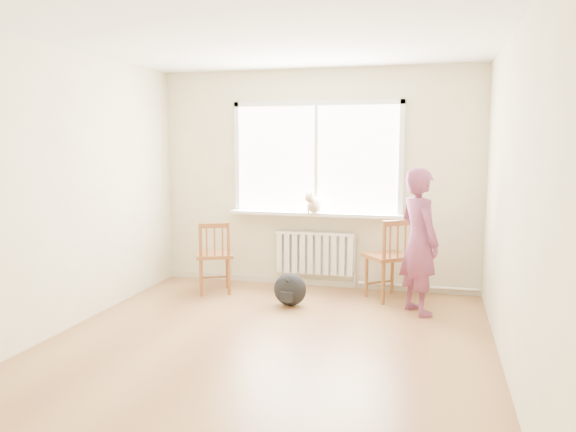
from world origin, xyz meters
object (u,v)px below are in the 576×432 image
Objects in this scene: person at (419,241)px; backpack at (290,289)px; chair_right at (391,259)px; chair_left at (214,257)px; cat at (314,204)px.

person reaches higher than backpack.
chair_left is at bearing -31.68° from chair_right.
chair_left is 1.08m from backpack.
cat reaches higher than chair_right.
cat is (1.11, 0.49, 0.62)m from chair_left.
chair_left is at bearing 50.07° from person.
person is at bearing 150.84° from chair_left.
cat reaches higher than chair_left.
cat reaches higher than backpack.
person is (0.32, -0.42, 0.29)m from chair_right.
person reaches higher than chair_left.
chair_left is 0.56× the size of person.
chair_left is 2.42m from person.
backpack is at bearing -80.00° from cat.
person is 3.87× the size of cat.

